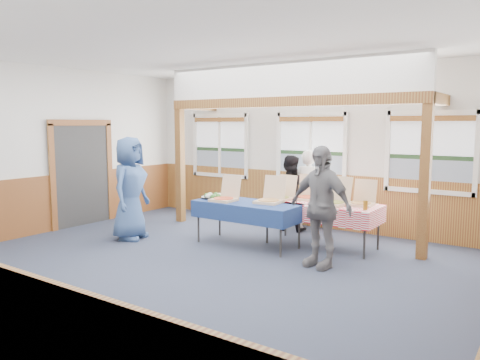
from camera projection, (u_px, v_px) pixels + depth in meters
name	position (u px, v px, depth m)	size (l,w,h in m)	color
floor	(204.00, 268.00, 6.83)	(8.00, 8.00, 0.00)	#2C3448
ceiling	(202.00, 43.00, 6.45)	(8.00, 8.00, 0.00)	white
wall_back	(312.00, 148.00, 9.50)	(8.00, 8.00, 0.00)	silver
wall_left	(40.00, 150.00, 8.90)	(8.00, 8.00, 0.00)	silver
wainscot_back	(310.00, 199.00, 9.61)	(7.98, 0.05, 1.10)	brown
wainscot_left	(43.00, 204.00, 9.01)	(0.05, 6.98, 1.10)	brown
cased_opening	(82.00, 175.00, 9.67)	(0.06, 1.30, 2.10)	#2D2D2D
window_left	(220.00, 142.00, 10.75)	(1.56, 0.10, 1.46)	white
window_mid	(311.00, 144.00, 9.46)	(1.56, 0.10, 1.46)	white
window_right	(430.00, 148.00, 8.16)	(1.56, 0.10, 1.46)	white
post_left	(180.00, 166.00, 9.98)	(0.15, 0.15, 2.40)	#5D2E14
post_right	(425.00, 183.00, 7.16)	(0.15, 0.15, 2.40)	#5D2E14
cross_beam	(283.00, 102.00, 8.42)	(5.15, 0.18, 0.18)	#5D2E14
table_left	(247.00, 205.00, 8.03)	(2.02, 1.53, 0.76)	#2D2D2D
table_right	(322.00, 206.00, 7.97)	(2.08, 1.27, 0.76)	#2D2D2D
pizza_box_a	(225.00, 197.00, 8.16)	(0.41, 0.49, 0.43)	#D5B28E
pizza_box_b	(270.00, 199.00, 7.96)	(0.45, 0.53, 0.45)	#D5B28E
pizza_box_c	(281.00, 196.00, 8.29)	(0.44, 0.51, 0.42)	#D5B28E
pizza_box_d	(308.00, 196.00, 8.31)	(0.51, 0.57, 0.43)	#D5B28E
pizza_box_e	(334.00, 201.00, 7.75)	(0.46, 0.55, 0.46)	#D5B28E
pizza_box_f	(362.00, 202.00, 7.70)	(0.40, 0.48, 0.41)	#D5B28E
veggie_tray	(213.00, 197.00, 8.45)	(0.42, 0.42, 0.10)	black
drink_glass	(365.00, 205.00, 7.27)	(0.07, 0.07, 0.15)	#906218
woman_white	(308.00, 190.00, 9.20)	(0.58, 0.38, 1.59)	silver
woman_black	(289.00, 193.00, 9.20)	(0.72, 0.56, 1.49)	black
man_blue	(130.00, 188.00, 8.47)	(0.91, 0.59, 1.87)	#345183
person_grey	(320.00, 207.00, 6.81)	(1.05, 0.44, 1.79)	slate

